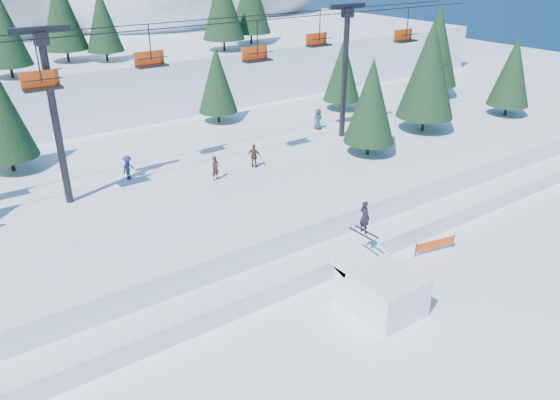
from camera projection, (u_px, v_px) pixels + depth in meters
ground at (385, 334)px, 25.77m from camera, size 160.00×160.00×0.00m
mid_shelf at (202, 186)px, 38.51m from camera, size 70.00×22.00×2.50m
berm at (286, 253)px, 31.43m from camera, size 70.00×6.00×1.10m
jump_kicker at (379, 287)px, 27.22m from camera, size 3.05×4.31×5.33m
chairlift at (217, 68)px, 36.04m from camera, size 46.00×3.21×10.28m
conifer_stand at (251, 95)px, 39.48m from camera, size 61.71×17.40×9.05m
distant_skiers at (188, 161)px, 37.27m from camera, size 27.46×5.49×1.75m
banner_near at (435, 244)px, 32.44m from camera, size 2.80×0.63×0.90m
banner_far at (434, 216)px, 35.85m from camera, size 2.78×0.74×0.90m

